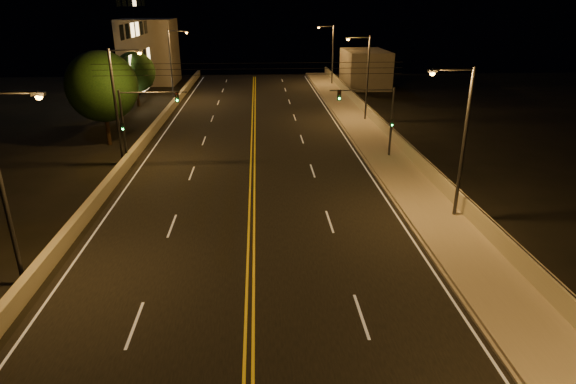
{
  "coord_description": "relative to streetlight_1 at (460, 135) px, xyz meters",
  "views": [
    {
      "loc": [
        0.54,
        -5.48,
        11.8
      ],
      "look_at": [
        2.0,
        18.0,
        2.5
      ],
      "focal_mm": 30.0,
      "sensor_mm": 36.0,
      "label": 1
    }
  ],
  "objects": [
    {
      "name": "road",
      "position": [
        -11.51,
        0.55,
        -5.04
      ],
      "size": [
        18.0,
        120.0,
        0.02
      ],
      "primitive_type": "cube",
      "color": "black",
      "rests_on": "ground"
    },
    {
      "name": "sidewalk",
      "position": [
        -0.71,
        0.55,
        -4.9
      ],
      "size": [
        3.6,
        120.0,
        0.3
      ],
      "primitive_type": "cube",
      "color": "gray",
      "rests_on": "ground"
    },
    {
      "name": "curb",
      "position": [
        -2.58,
        0.55,
        -4.98
      ],
      "size": [
        0.14,
        120.0,
        0.15
      ],
      "primitive_type": "cube",
      "color": "gray",
      "rests_on": "ground"
    },
    {
      "name": "parapet_wall",
      "position": [
        0.94,
        0.55,
        -4.25
      ],
      "size": [
        0.3,
        120.0,
        1.0
      ],
      "primitive_type": "cube",
      "color": "#ACA68F",
      "rests_on": "sidewalk"
    },
    {
      "name": "jersey_barrier",
      "position": [
        -21.09,
        0.55,
        -4.61
      ],
      "size": [
        0.45,
        120.0,
        0.87
      ],
      "primitive_type": "cube",
      "color": "#ACA68F",
      "rests_on": "ground"
    },
    {
      "name": "distant_building_right",
      "position": [
        4.99,
        47.4,
        -2.43
      ],
      "size": [
        6.0,
        10.0,
        5.25
      ],
      "primitive_type": "cube",
      "color": "gray",
      "rests_on": "ground"
    },
    {
      "name": "distant_building_left",
      "position": [
        -27.51,
        52.75,
        -0.31
      ],
      "size": [
        8.0,
        8.0,
        9.48
      ],
      "primitive_type": "cube",
      "color": "gray",
      "rests_on": "ground"
    },
    {
      "name": "parapet_rail",
      "position": [
        0.94,
        0.55,
        -3.72
      ],
      "size": [
        0.06,
        120.0,
        0.06
      ],
      "primitive_type": "cylinder",
      "rotation": [
        1.57,
        0.0,
        0.0
      ],
      "color": "black",
      "rests_on": "parapet_wall"
    },
    {
      "name": "lane_markings",
      "position": [
        -11.51,
        0.48,
        -5.03
      ],
      "size": [
        17.32,
        116.0,
        0.0
      ],
      "color": "silver",
      "rests_on": "road"
    },
    {
      "name": "streetlight_1",
      "position": [
        0.0,
        0.0,
        0.0
      ],
      "size": [
        2.55,
        0.28,
        8.7
      ],
      "color": "#2D2D33",
      "rests_on": "ground"
    },
    {
      "name": "streetlight_2",
      "position": [
        0.0,
        24.64,
        0.0
      ],
      "size": [
        2.55,
        0.28,
        8.7
      ],
      "color": "#2D2D33",
      "rests_on": "ground"
    },
    {
      "name": "streetlight_3",
      "position": [
        0.0,
        48.69,
        0.0
      ],
      "size": [
        2.55,
        0.28,
        8.7
      ],
      "color": "#2D2D33",
      "rests_on": "ground"
    },
    {
      "name": "streetlight_4",
      "position": [
        -21.42,
        -5.58,
        0.0
      ],
      "size": [
        2.55,
        0.28,
        8.7
      ],
      "color": "#2D2D33",
      "rests_on": "ground"
    },
    {
      "name": "streetlight_5",
      "position": [
        -21.42,
        11.88,
        0.0
      ],
      "size": [
        2.55,
        0.28,
        8.7
      ],
      "color": "#2D2D33",
      "rests_on": "ground"
    },
    {
      "name": "streetlight_6",
      "position": [
        -21.42,
        37.3,
        0.0
      ],
      "size": [
        2.55,
        0.28,
        8.7
      ],
      "color": "#2D2D33",
      "rests_on": "ground"
    },
    {
      "name": "traffic_signal_right",
      "position": [
        -1.55,
        11.74,
        -1.39
      ],
      "size": [
        5.11,
        0.31,
        5.73
      ],
      "color": "#2D2D33",
      "rests_on": "ground"
    },
    {
      "name": "traffic_signal_left",
      "position": [
        -20.27,
        11.74,
        -1.39
      ],
      "size": [
        5.11,
        0.31,
        5.73
      ],
      "color": "#2D2D33",
      "rests_on": "ground"
    },
    {
      "name": "overhead_wires",
      "position": [
        -11.51,
        10.05,
        2.35
      ],
      "size": [
        22.0,
        0.03,
        0.83
      ],
      "color": "black"
    },
    {
      "name": "tree_0",
      "position": [
        -24.23,
        17.31,
        0.07
      ],
      "size": [
        5.99,
        5.99,
        8.12
      ],
      "color": "black",
      "rests_on": "ground"
    },
    {
      "name": "tree_1",
      "position": [
        -27.34,
        26.93,
        -0.88
      ],
      "size": [
        4.89,
        4.89,
        6.63
      ],
      "color": "black",
      "rests_on": "ground"
    },
    {
      "name": "tree_2",
      "position": [
        -25.54,
        34.46,
        -0.99
      ],
      "size": [
        4.76,
        4.76,
        6.45
      ],
      "color": "black",
      "rests_on": "ground"
    }
  ]
}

